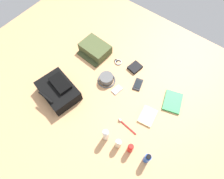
# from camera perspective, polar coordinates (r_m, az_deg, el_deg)

# --- Properties ---
(ground_plane) EXTENTS (2.64, 2.02, 0.02)m
(ground_plane) POSITION_cam_1_polar(r_m,az_deg,el_deg) (1.61, -0.00, -0.87)
(ground_plane) COLOR tan
(ground_plane) RESTS_ON ground
(backpack) EXTENTS (0.36, 0.29, 0.13)m
(backpack) POSITION_cam_1_polar(r_m,az_deg,el_deg) (1.60, -15.46, -0.26)
(backpack) COLOR black
(backpack) RESTS_ON ground_plane
(toiletry_pouch) EXTENTS (0.26, 0.24, 0.09)m
(toiletry_pouch) POSITION_cam_1_polar(r_m,az_deg,el_deg) (1.80, -5.03, 11.77)
(toiletry_pouch) COLOR #47512D
(toiletry_pouch) RESTS_ON ground_plane
(bucket_hat) EXTENTS (0.15, 0.15, 0.06)m
(bucket_hat) POSITION_cam_1_polar(r_m,az_deg,el_deg) (1.63, -1.65, 3.12)
(bucket_hat) COLOR #585858
(bucket_hat) RESTS_ON ground_plane
(deodorant_spray) EXTENTS (0.04, 0.04, 0.13)m
(deodorant_spray) POSITION_cam_1_polar(r_m,az_deg,el_deg) (1.39, 10.27, -19.27)
(deodorant_spray) COLOR blue
(deodorant_spray) RESTS_ON ground_plane
(sunscreen_spray) EXTENTS (0.04, 0.04, 0.11)m
(sunscreen_spray) POSITION_cam_1_polar(r_m,az_deg,el_deg) (1.40, 5.41, -16.76)
(sunscreen_spray) COLOR red
(sunscreen_spray) RESTS_ON ground_plane
(lotion_bottle) EXTENTS (0.04, 0.04, 0.11)m
(lotion_bottle) POSITION_cam_1_polar(r_m,az_deg,el_deg) (1.40, 1.83, -15.56)
(lotion_bottle) COLOR beige
(lotion_bottle) RESTS_ON ground_plane
(toothpaste_tube) EXTENTS (0.04, 0.04, 0.15)m
(toothpaste_tube) POSITION_cam_1_polar(r_m,az_deg,el_deg) (1.39, -1.84, -13.17)
(toothpaste_tube) COLOR white
(toothpaste_tube) RESTS_ON ground_plane
(paperback_novel) EXTENTS (0.19, 0.22, 0.02)m
(paperback_novel) POSITION_cam_1_polar(r_m,az_deg,el_deg) (1.62, 17.37, -3.44)
(paperback_novel) COLOR #2D934C
(paperback_novel) RESTS_ON ground_plane
(cell_phone) EXTENTS (0.09, 0.13, 0.01)m
(cell_phone) POSITION_cam_1_polar(r_m,az_deg,el_deg) (1.64, 7.60, 1.50)
(cell_phone) COLOR black
(cell_phone) RESTS_ON ground_plane
(media_player) EXTENTS (0.06, 0.09, 0.01)m
(media_player) POSITION_cam_1_polar(r_m,az_deg,el_deg) (1.60, 1.48, -0.08)
(media_player) COLOR #B7B7BC
(media_player) RESTS_ON ground_plane
(wristwatch) EXTENTS (0.07, 0.06, 0.01)m
(wristwatch) POSITION_cam_1_polar(r_m,az_deg,el_deg) (1.75, 1.78, 8.09)
(wristwatch) COLOR #99999E
(wristwatch) RESTS_ON ground_plane
(toothbrush) EXTENTS (0.17, 0.03, 0.02)m
(toothbrush) POSITION_cam_1_polar(r_m,az_deg,el_deg) (1.49, 4.16, -10.52)
(toothbrush) COLOR red
(toothbrush) RESTS_ON ground_plane
(wallet) EXTENTS (0.11, 0.12, 0.02)m
(wallet) POSITION_cam_1_polar(r_m,az_deg,el_deg) (1.72, 6.75, 6.48)
(wallet) COLOR black
(wallet) RESTS_ON ground_plane
(notepad) EXTENTS (0.13, 0.17, 0.02)m
(notepad) POSITION_cam_1_polar(r_m,az_deg,el_deg) (1.53, 10.47, -7.59)
(notepad) COLOR beige
(notepad) RESTS_ON ground_plane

